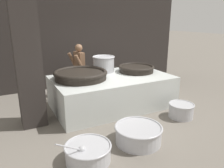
# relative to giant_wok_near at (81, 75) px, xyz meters

# --- Properties ---
(ground_plane) EXTENTS (60.00, 60.00, 0.00)m
(ground_plane) POSITION_rel_giant_wok_near_xyz_m (0.85, -0.15, -0.99)
(ground_plane) COLOR slate
(back_wall) EXTENTS (8.19, 0.24, 4.05)m
(back_wall) POSITION_rel_giant_wok_near_xyz_m (0.85, 2.37, 1.04)
(back_wall) COLOR #2D2826
(back_wall) RESTS_ON ground_plane
(support_pillar) EXTENTS (0.54, 0.54, 4.05)m
(support_pillar) POSITION_rel_giant_wok_near_xyz_m (-1.30, -0.27, 1.04)
(support_pillar) COLOR #2D2826
(support_pillar) RESTS_ON ground_plane
(hearth_platform) EXTENTS (3.22, 1.89, 0.87)m
(hearth_platform) POSITION_rel_giant_wok_near_xyz_m (0.85, -0.15, -0.55)
(hearth_platform) COLOR silver
(hearth_platform) RESTS_ON ground_plane
(giant_wok_near) EXTENTS (1.41, 1.41, 0.23)m
(giant_wok_near) POSITION_rel_giant_wok_near_xyz_m (0.00, 0.00, 0.00)
(giant_wok_near) COLOR black
(giant_wok_near) RESTS_ON hearth_platform
(giant_wok_far) EXTENTS (1.06, 1.06, 0.19)m
(giant_wok_far) POSITION_rel_giant_wok_near_xyz_m (1.75, 0.00, -0.02)
(giant_wok_far) COLOR black
(giant_wok_far) RESTS_ON hearth_platform
(stock_pot) EXTENTS (0.66, 0.66, 0.47)m
(stock_pot) POSITION_rel_giant_wok_near_xyz_m (0.89, 0.46, 0.13)
(stock_pot) COLOR #B7B7BC
(stock_pot) RESTS_ON hearth_platform
(cook) EXTENTS (0.41, 0.63, 1.66)m
(cook) POSITION_rel_giant_wok_near_xyz_m (0.33, 1.06, -0.09)
(cook) COLOR brown
(cook) RESTS_ON ground_plane
(prep_bowl_vegetables) EXTENTS (1.03, 0.83, 0.65)m
(prep_bowl_vegetables) POSITION_rel_giant_wok_near_xyz_m (-0.69, -2.20, -0.81)
(prep_bowl_vegetables) COLOR #B7B7BC
(prep_bowl_vegetables) RESTS_ON ground_plane
(prep_bowl_meat) EXTENTS (0.96, 0.96, 0.36)m
(prep_bowl_meat) POSITION_rel_giant_wok_near_xyz_m (0.43, -2.11, -0.79)
(prep_bowl_meat) COLOR #B7B7BC
(prep_bowl_meat) RESTS_ON ground_plane
(prep_bowl_extra) EXTENTS (0.63, 0.63, 0.36)m
(prep_bowl_extra) POSITION_rel_giant_wok_near_xyz_m (2.05, -1.63, -0.79)
(prep_bowl_extra) COLOR #B7B7BC
(prep_bowl_extra) RESTS_ON ground_plane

